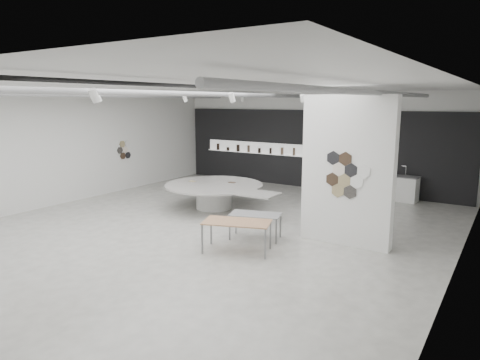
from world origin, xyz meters
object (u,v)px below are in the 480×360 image
Objects in this scene: display_island at (215,193)px; sample_table_wood at (237,224)px; partition_column at (347,171)px; sample_table_stone at (255,216)px; kitchen_counter at (395,188)px.

display_island is 4.10m from sample_table_wood.
partition_column is 2.11× the size of sample_table_wood.
display_island is 2.40× the size of sample_table_wood.
sample_table_stone is 6.68m from kitchen_counter.
sample_table_wood reaches higher than sample_table_stone.
kitchen_counter reaches higher than display_island.
sample_table_wood is at bearing -47.64° from display_island.
kitchen_counter reaches higher than sample_table_wood.
display_island is (-4.71, 1.06, -1.27)m from partition_column.
kitchen_counter is at bearing 76.57° from sample_table_wood.
kitchen_counter is (-0.12, 5.52, -1.36)m from partition_column.
display_island is at bearing 144.10° from sample_table_stone.
kitchen_counter is at bearing 91.29° from partition_column.
kitchen_counter is (4.59, 4.46, -0.08)m from display_island.
display_island is at bearing -131.19° from kitchen_counter.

